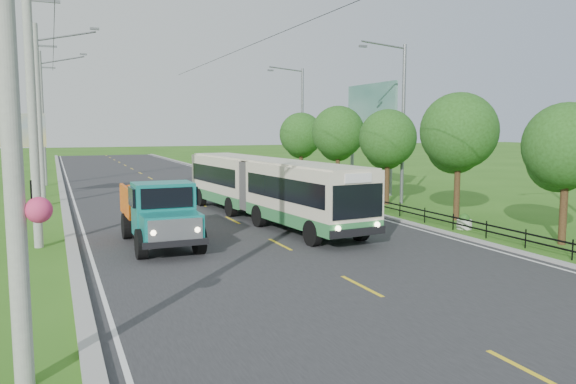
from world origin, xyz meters
TOP-DOWN VIEW (x-y plane):
  - ground at (0.00, 0.00)m, footprint 240.00×240.00m
  - road at (0.00, 20.00)m, footprint 14.00×120.00m
  - curb_left at (-7.20, 20.00)m, footprint 0.40×120.00m
  - curb_right at (7.15, 20.00)m, footprint 0.30×120.00m
  - edge_line_left at (-6.65, 20.00)m, footprint 0.12×120.00m
  - edge_line_right at (6.65, 20.00)m, footprint 0.12×120.00m
  - centre_dash at (0.00, 0.00)m, footprint 0.12×2.20m
  - railing_right at (8.00, 14.00)m, footprint 0.04×40.00m
  - pole_nearest at (-8.24, -3.00)m, footprint 3.51×0.44m
  - pole_near at (-8.26, 9.00)m, footprint 3.51×0.32m
  - pole_mid at (-8.26, 21.00)m, footprint 3.51×0.32m
  - pole_far at (-8.26, 33.00)m, footprint 3.51×0.32m
  - tree_second at (9.86, 2.14)m, footprint 3.18×3.26m
  - tree_third at (9.86, 8.14)m, footprint 3.60×3.62m
  - tree_fourth at (9.86, 14.14)m, footprint 3.24×3.31m
  - tree_fifth at (9.86, 20.14)m, footprint 3.48×3.52m
  - tree_back at (9.86, 26.14)m, footprint 3.30×3.36m
  - streetlight_mid at (10.64, 14.00)m, footprint 3.02×0.20m
  - streetlight_far at (10.64, 28.00)m, footprint 3.02×0.20m
  - planter_near at (8.60, 6.00)m, footprint 0.64×0.64m
  - planter_mid at (8.60, 14.00)m, footprint 0.64×0.64m
  - planter_far at (8.60, 22.00)m, footprint 0.64×0.64m
  - billboard_left at (-9.50, 24.00)m, footprint 3.00×0.20m
  - billboard_right at (12.30, 20.00)m, footprint 0.24×6.00m
  - bus at (1.50, 11.34)m, footprint 3.75×14.80m
  - dump_truck at (-4.14, 7.66)m, footprint 2.30×5.79m

SIDE VIEW (x-z plane):
  - ground at x=0.00m, z-range 0.00..0.00m
  - road at x=0.00m, z-range 0.00..0.02m
  - edge_line_left at x=-6.65m, z-range 0.02..0.02m
  - edge_line_right at x=6.65m, z-range 0.02..0.02m
  - centre_dash at x=0.00m, z-range 0.02..0.02m
  - curb_right at x=7.15m, z-range 0.00..0.10m
  - curb_left at x=-7.20m, z-range 0.00..0.15m
  - planter_near at x=8.60m, z-range -0.05..0.62m
  - planter_mid at x=8.60m, z-range -0.05..0.62m
  - planter_far at x=8.60m, z-range -0.05..0.62m
  - railing_right at x=8.00m, z-range 0.00..0.60m
  - dump_truck at x=-4.14m, z-range 0.16..2.58m
  - bus at x=1.50m, z-range 0.29..3.11m
  - tree_second at x=9.86m, z-range 0.87..6.17m
  - tree_fourth at x=9.86m, z-range 0.89..6.29m
  - tree_back at x=9.86m, z-range 0.90..6.40m
  - tree_fifth at x=9.86m, z-range 0.95..6.75m
  - billboard_left at x=-9.50m, z-range 1.27..6.47m
  - tree_third at x=9.86m, z-range 0.99..6.99m
  - streetlight_mid at x=10.64m, z-range 0.37..9.44m
  - streetlight_far at x=10.64m, z-range 0.37..9.44m
  - pole_nearest at x=-8.24m, z-range -0.06..9.94m
  - pole_near at x=-8.26m, z-range 0.09..10.09m
  - pole_mid at x=-8.26m, z-range 0.09..10.09m
  - pole_far at x=-8.26m, z-range 0.09..10.09m
  - billboard_right at x=12.30m, z-range 1.69..8.99m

